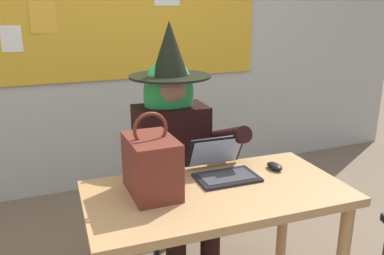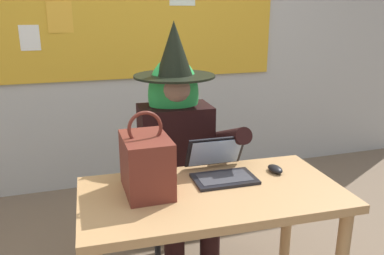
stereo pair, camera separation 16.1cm
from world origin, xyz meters
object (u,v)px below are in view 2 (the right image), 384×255
object	(u,v)px
laptop	(221,168)
person_costumed	(178,138)
desk_main	(212,211)
handbag	(146,164)
computer_mouse	(275,169)
chair_at_desk	(173,176)

from	to	relation	value
laptop	person_costumed	bearing A→B (deg)	106.23
desk_main	person_costumed	size ratio (longest dim) A/B	0.85
desk_main	laptop	world-z (taller)	laptop
desk_main	handbag	world-z (taller)	handbag
laptop	handbag	distance (m)	0.40
desk_main	handbag	bearing A→B (deg)	163.50
desk_main	handbag	distance (m)	0.38
computer_mouse	handbag	size ratio (longest dim) A/B	0.28
desk_main	computer_mouse	world-z (taller)	computer_mouse
desk_main	handbag	xyz separation A→B (m)	(-0.29, 0.08, 0.24)
laptop	computer_mouse	distance (m)	0.29
desk_main	computer_mouse	size ratio (longest dim) A/B	11.84
desk_main	chair_at_desk	world-z (taller)	chair_at_desk
handbag	laptop	bearing A→B (deg)	8.36
desk_main	chair_at_desk	bearing A→B (deg)	90.80
chair_at_desk	handbag	world-z (taller)	handbag
laptop	handbag	world-z (taller)	handbag
desk_main	chair_at_desk	xyz separation A→B (m)	(-0.01, 0.67, -0.10)
person_costumed	laptop	world-z (taller)	person_costumed
person_costumed	laptop	bearing A→B (deg)	16.65
desk_main	person_costumed	xyz separation A→B (m)	(-0.01, 0.55, 0.19)
person_costumed	computer_mouse	size ratio (longest dim) A/B	13.98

